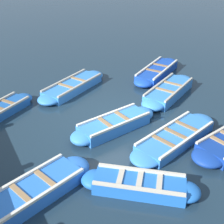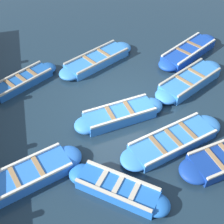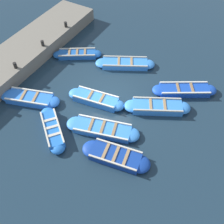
{
  "view_description": "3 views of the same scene",
  "coord_description": "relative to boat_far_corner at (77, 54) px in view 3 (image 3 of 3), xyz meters",
  "views": [
    {
      "loc": [
        4.61,
        8.25,
        5.73
      ],
      "look_at": [
        0.22,
        0.15,
        0.47
      ],
      "focal_mm": 50.0,
      "sensor_mm": 36.0,
      "label": 1
    },
    {
      "loc": [
        2.5,
        7.98,
        7.77
      ],
      "look_at": [
        0.61,
        0.52,
        0.41
      ],
      "focal_mm": 50.0,
      "sensor_mm": 36.0,
      "label": 2
    },
    {
      "loc": [
        -5.34,
        8.62,
        10.92
      ],
      "look_at": [
        -0.95,
        0.96,
        0.31
      ],
      "focal_mm": 42.0,
      "sensor_mm": 36.0,
      "label": 3
    }
  ],
  "objects": [
    {
      "name": "boat_outer_right",
      "position": [
        -7.23,
        -0.32,
        0.02
      ],
      "size": [
        3.62,
        2.61,
        0.42
      ],
      "color": "#1947B7",
      "rests_on": "ground"
    },
    {
      "name": "boat_far_corner",
      "position": [
        0.0,
        0.0,
        0.0
      ],
      "size": [
        3.1,
        2.3,
        0.37
      ],
      "color": "#1E59AD",
      "rests_on": "ground"
    },
    {
      "name": "ground_plane",
      "position": [
        -3.56,
        2.31,
        -0.16
      ],
      "size": [
        120.0,
        120.0,
        0.0
      ],
      "primitive_type": "plane",
      "color": "#1C303F"
    },
    {
      "name": "boat_stern_in",
      "position": [
        -2.4,
        5.66,
        0.03
      ],
      "size": [
        2.82,
        2.5,
        0.43
      ],
      "color": "blue",
      "rests_on": "ground"
    },
    {
      "name": "boat_outer_left",
      "position": [
        -5.94,
        5.42,
        0.02
      ],
      "size": [
        3.45,
        1.51,
        0.41
      ],
      "color": "navy",
      "rests_on": "ground"
    },
    {
      "name": "quay_wall",
      "position": [
        2.84,
        2.31,
        0.28
      ],
      "size": [
        2.79,
        13.2,
        0.87
      ],
      "color": "slate",
      "rests_on": "ground"
    },
    {
      "name": "bollard_north",
      "position": [
        1.79,
        -1.37,
        0.89
      ],
      "size": [
        0.2,
        0.2,
        0.35
      ],
      "primitive_type": "cylinder",
      "color": "black",
      "rests_on": "quay_wall"
    },
    {
      "name": "boat_bow_out",
      "position": [
        -3.17,
        -0.71,
        0.01
      ],
      "size": [
        3.73,
        2.53,
        0.4
      ],
      "color": "#3884E0",
      "rests_on": "ground"
    },
    {
      "name": "bollard_mid_south",
      "position": [
        1.79,
        3.54,
        0.89
      ],
      "size": [
        0.2,
        0.2,
        0.35
      ],
      "primitive_type": "cylinder",
      "color": "black",
      "rests_on": "quay_wall"
    },
    {
      "name": "boat_tucked",
      "position": [
        0.02,
        4.6,
        0.03
      ],
      "size": [
        3.54,
        1.92,
        0.43
      ],
      "color": "blue",
      "rests_on": "ground"
    },
    {
      "name": "boat_centre",
      "position": [
        -6.4,
        1.64,
        0.04
      ],
      "size": [
        3.6,
        2.45,
        0.45
      ],
      "color": "#3884E0",
      "rests_on": "ground"
    },
    {
      "name": "bollard_mid_north",
      "position": [
        1.79,
        1.08,
        0.89
      ],
      "size": [
        0.2,
        0.2,
        0.35
      ],
      "primitive_type": "cylinder",
      "color": "black",
      "rests_on": "quay_wall"
    },
    {
      "name": "boat_mid_row",
      "position": [
        -4.58,
        4.36,
        -0.0
      ],
      "size": [
        3.93,
        1.94,
        0.36
      ],
      "color": "#3884E0",
      "rests_on": "ground"
    },
    {
      "name": "boat_broadside",
      "position": [
        -3.22,
        2.83,
        0.04
      ],
      "size": [
        3.37,
        1.29,
        0.45
      ],
      "color": "#3884E0",
      "rests_on": "ground"
    }
  ]
}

